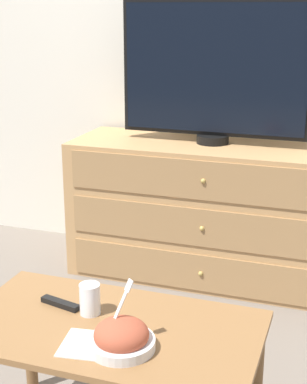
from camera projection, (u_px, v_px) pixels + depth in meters
name	position (u px, v px, depth m)	size (l,w,h in m)	color
ground_plane	(204.00, 252.00, 3.52)	(12.00, 12.00, 0.00)	#70665B
wall_back	(212.00, 27.00, 3.15)	(12.00, 0.05, 2.60)	silver
dresser	(214.00, 212.00, 3.12)	(1.51, 0.53, 0.73)	tan
tv	(215.00, 71.00, 2.93)	(0.96, 0.17, 0.72)	black
coffee_table	(110.00, 347.00, 1.82)	(0.92, 0.51, 0.47)	olive
takeout_bowl	(121.00, 338.00, 1.67)	(0.19, 0.19, 0.19)	silver
drink_cup	(90.00, 301.00, 1.86)	(0.07, 0.07, 0.10)	#9E6638
napkin	(88.00, 345.00, 1.69)	(0.17, 0.17, 0.00)	silver
remote_control	(60.00, 303.00, 1.91)	(0.15, 0.06, 0.02)	black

